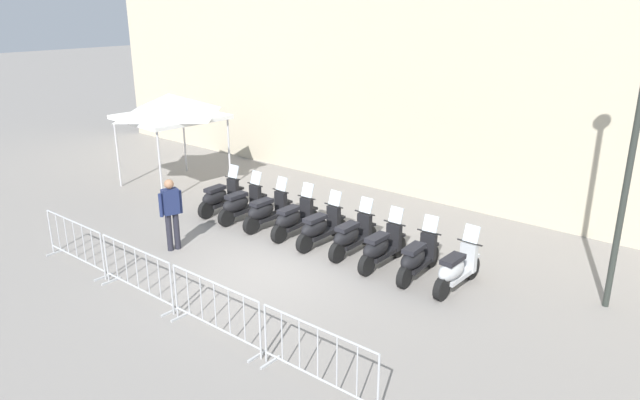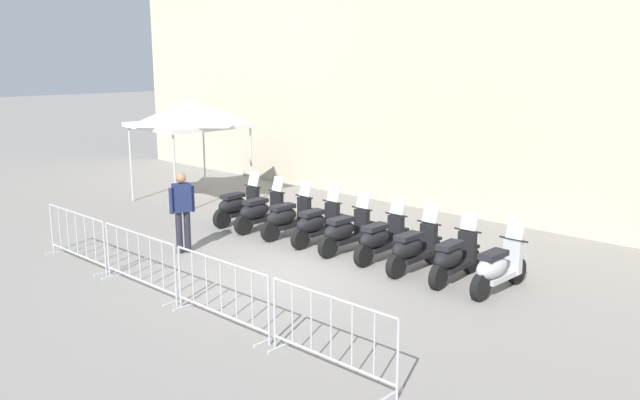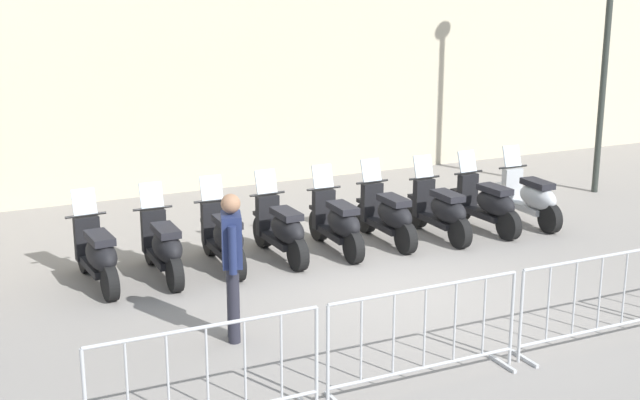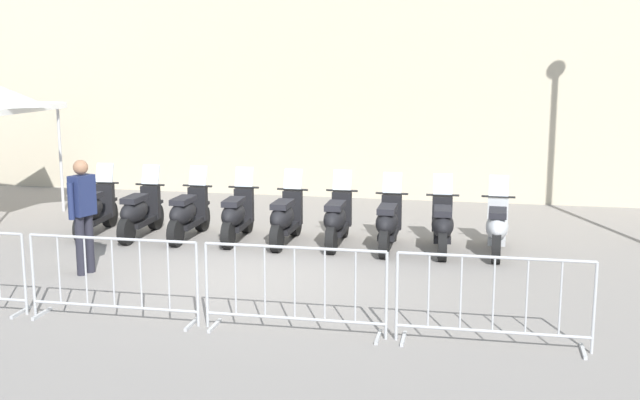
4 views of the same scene
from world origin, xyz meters
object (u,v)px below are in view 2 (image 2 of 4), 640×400
barrier_segment_0 (77,238)px  motorcycle_0 (238,206)px  motorcycle_2 (288,218)px  canopy_tent (189,114)px  motorcycle_3 (317,224)px  motorcycle_8 (498,268)px  barrier_segment_1 (140,262)px  officer_near_row_end (182,208)px  motorcycle_5 (381,239)px  barrier_segment_3 (331,335)px  barrier_segment_2 (221,293)px  motorcycle_4 (346,232)px  motorcycle_1 (261,212)px  motorcycle_6 (413,249)px  motorcycle_7 (454,258)px

barrier_segment_0 → motorcycle_0: bearing=96.2°
motorcycle_2 → canopy_tent: bearing=175.6°
motorcycle_3 → motorcycle_8: size_ratio=1.00×
barrier_segment_1 → motorcycle_2: bearing=103.1°
motorcycle_8 → officer_near_row_end: 6.54m
motorcycle_8 → barrier_segment_1: motorcycle_8 is taller
motorcycle_5 → barrier_segment_3: (2.91, -4.10, 0.07)m
barrier_segment_2 → barrier_segment_3: size_ratio=1.00×
motorcycle_3 → motorcycle_2: bearing=-173.7°
motorcycle_4 → barrier_segment_3: motorcycle_4 is taller
motorcycle_0 → barrier_segment_3: size_ratio=0.78×
motorcycle_1 → motorcycle_5: 3.57m
motorcycle_2 → motorcycle_3: same height
barrier_segment_3 → motorcycle_8: bearing=93.2°
motorcycle_5 → canopy_tent: size_ratio=0.59×
barrier_segment_0 → motorcycle_6: bearing=43.4°
motorcycle_0 → barrier_segment_3: 8.23m
barrier_segment_1 → barrier_segment_2: bearing=4.7°
motorcycle_0 → motorcycle_6: same height
barrier_segment_2 → barrier_segment_0: bearing=-175.3°
motorcycle_7 → barrier_segment_2: motorcycle_7 is taller
barrier_segment_0 → motorcycle_7: bearing=39.2°
motorcycle_8 → motorcycle_5: bearing=-176.9°
motorcycle_1 → barrier_segment_1: 4.52m
motorcycle_7 → barrier_segment_0: motorcycle_7 is taller
motorcycle_2 → officer_near_row_end: size_ratio=1.00×
motorcycle_6 → motorcycle_5: bearing=177.1°
motorcycle_5 → motorcycle_6: 0.90m
motorcycle_0 → barrier_segment_0: (0.46, -4.27, 0.07)m
motorcycle_5 → barrier_segment_1: bearing=-110.6°
barrier_segment_3 → motorcycle_6: bearing=116.4°
officer_near_row_end → motorcycle_2: bearing=77.7°
barrier_segment_1 → barrier_segment_3: 4.61m
motorcycle_8 → barrier_segment_0: (-6.65, -4.80, 0.07)m
motorcycle_5 → canopy_tent: 7.74m
motorcycle_3 → canopy_tent: canopy_tent is taller
motorcycle_4 → motorcycle_5: size_ratio=1.00×
barrier_segment_1 → officer_near_row_end: (-1.52, 1.79, 0.45)m
motorcycle_1 → barrier_segment_0: motorcycle_1 is taller
barrier_segment_3 → canopy_tent: (-10.36, 4.22, 1.99)m
motorcycle_4 → canopy_tent: size_ratio=0.59×
motorcycle_0 → barrier_segment_2: size_ratio=0.78×
barrier_segment_2 → barrier_segment_3: bearing=4.7°
motorcycle_5 → motorcycle_8: (2.67, 0.14, 0.00)m
barrier_segment_1 → officer_near_row_end: bearing=130.3°
motorcycle_7 → barrier_segment_1: 5.70m
motorcycle_8 → barrier_segment_3: motorcycle_8 is taller
motorcycle_3 → motorcycle_8: (4.45, 0.29, 0.00)m
barrier_segment_1 → barrier_segment_0: bearing=-175.3°
motorcycle_2 → barrier_segment_3: (5.57, -3.85, 0.07)m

